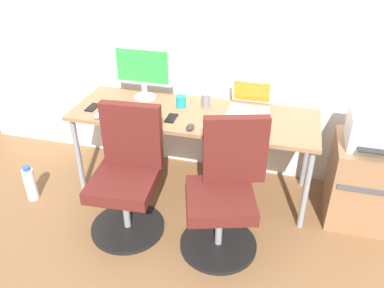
% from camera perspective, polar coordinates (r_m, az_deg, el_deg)
% --- Properties ---
extents(ground_plane, '(5.28, 5.28, 0.00)m').
position_cam_1_polar(ground_plane, '(3.42, 0.22, -6.16)').
color(ground_plane, brown).
extents(back_wall, '(4.40, 0.04, 2.60)m').
position_cam_1_polar(back_wall, '(3.20, 2.14, 17.18)').
color(back_wall, white).
rests_on(back_wall, ground).
extents(desk, '(1.89, 0.64, 0.70)m').
position_cam_1_polar(desk, '(3.07, 0.24, 3.45)').
color(desk, '#996B47').
rests_on(desk, ground).
extents(office_chair_left, '(0.54, 0.54, 0.94)m').
position_cam_1_polar(office_chair_left, '(2.84, -9.28, -4.79)').
color(office_chair_left, black).
rests_on(office_chair_left, ground).
extents(office_chair_right, '(0.55, 0.55, 0.94)m').
position_cam_1_polar(office_chair_right, '(2.67, 4.73, -7.11)').
color(office_chair_right, black).
rests_on(office_chair_right, ground).
extents(side_cabinet, '(0.48, 0.50, 0.63)m').
position_cam_1_polar(side_cabinet, '(3.21, 23.37, -4.94)').
color(side_cabinet, '#996B47').
rests_on(side_cabinet, ground).
extents(printer, '(0.38, 0.40, 0.24)m').
position_cam_1_polar(printer, '(2.99, 25.08, 1.88)').
color(printer, silver).
rests_on(printer, side_cabinet).
extents(water_bottle_on_floor, '(0.09, 0.09, 0.31)m').
position_cam_1_polar(water_bottle_on_floor, '(3.46, -22.21, -5.30)').
color(water_bottle_on_floor, white).
rests_on(water_bottle_on_floor, ground).
extents(desktop_monitor, '(0.48, 0.18, 0.43)m').
position_cam_1_polar(desktop_monitor, '(3.24, -7.06, 10.66)').
color(desktop_monitor, silver).
rests_on(desktop_monitor, desk).
extents(open_laptop, '(0.31, 0.29, 0.22)m').
position_cam_1_polar(open_laptop, '(3.11, 8.30, 5.80)').
color(open_laptop, silver).
rests_on(open_laptop, desk).
extents(keyboard_by_monitor, '(0.34, 0.12, 0.02)m').
position_cam_1_polar(keyboard_by_monitor, '(3.17, -8.70, 5.38)').
color(keyboard_by_monitor, '#515156').
rests_on(keyboard_by_monitor, desk).
extents(keyboard_by_laptop, '(0.34, 0.12, 0.02)m').
position_cam_1_polar(keyboard_by_laptop, '(2.77, 7.34, 1.46)').
color(keyboard_by_laptop, '#B7B7B7').
rests_on(keyboard_by_laptop, desk).
extents(mouse_by_monitor, '(0.06, 0.10, 0.03)m').
position_cam_1_polar(mouse_by_monitor, '(3.06, -13.28, 4.02)').
color(mouse_by_monitor, '#B7B7B7').
rests_on(mouse_by_monitor, desk).
extents(mouse_by_laptop, '(0.06, 0.10, 0.03)m').
position_cam_1_polar(mouse_by_laptop, '(2.82, -0.24, 2.45)').
color(mouse_by_laptop, '#2D2D2D').
rests_on(mouse_by_laptop, desk).
extents(coffee_mug, '(0.08, 0.08, 0.09)m').
position_cam_1_polar(coffee_mug, '(3.13, -1.59, 6.14)').
color(coffee_mug, teal).
rests_on(coffee_mug, desk).
extents(pen_cup, '(0.07, 0.07, 0.10)m').
position_cam_1_polar(pen_cup, '(3.13, 2.00, 6.28)').
color(pen_cup, slate).
rests_on(pen_cup, desk).
extents(phone_near_monitor, '(0.07, 0.14, 0.01)m').
position_cam_1_polar(phone_near_monitor, '(2.97, -2.98, 3.74)').
color(phone_near_monitor, black).
rests_on(phone_near_monitor, desk).
extents(phone_near_laptop, '(0.07, 0.14, 0.01)m').
position_cam_1_polar(phone_near_laptop, '(3.23, -14.10, 5.14)').
color(phone_near_laptop, black).
rests_on(phone_near_laptop, desk).
extents(notebook, '(0.21, 0.15, 0.03)m').
position_cam_1_polar(notebook, '(2.98, -7.31, 3.80)').
color(notebook, teal).
rests_on(notebook, desk).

